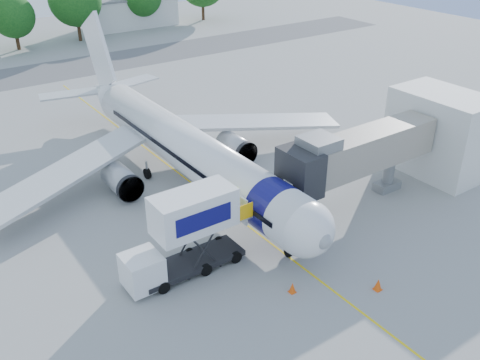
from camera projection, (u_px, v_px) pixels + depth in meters
ground at (211, 198)px, 42.40m from camera, size 160.00×160.00×0.00m
guidance_line at (211, 198)px, 42.39m from camera, size 0.15×70.00×0.01m
taxiway_strip at (46, 72)px, 72.72m from camera, size 120.00×10.00×0.01m
aircraft at (184, 147)px, 43.99m from camera, size 34.17×37.73×11.35m
jet_bridge at (352, 155)px, 39.36m from camera, size 13.90×3.20×6.60m
terminal_stub at (440, 133)px, 45.10m from camera, size 5.00×8.00×7.00m
catering_hiloader at (185, 235)px, 32.86m from camera, size 8.50×2.44×5.50m
ground_tug at (422, 308)px, 30.12m from camera, size 3.33×2.01×1.26m
safety_cone_a at (292, 288)px, 32.17m from camera, size 0.44×0.44×0.70m
safety_cone_b at (378, 285)px, 32.36m from camera, size 0.50×0.50×0.80m
outbuilding_right at (130, 12)px, 97.10m from camera, size 16.40×7.40×5.30m
tree_d at (13, 16)px, 81.14m from camera, size 6.56×6.56×8.36m
tree_e at (75, 0)px, 85.58m from camera, size 8.44×8.44×10.77m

